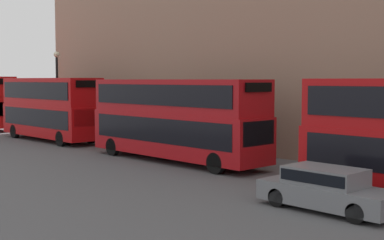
% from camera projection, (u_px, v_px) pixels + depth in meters
% --- Properties ---
extents(bus_second_in_queue, '(2.59, 11.43, 4.35)m').
position_uv_depth(bus_second_in_queue, '(175.00, 116.00, 28.17)').
color(bus_second_in_queue, '#A80F14').
rests_on(bus_second_in_queue, ground).
extents(bus_third_in_queue, '(2.59, 10.02, 4.45)m').
position_uv_depth(bus_third_in_queue, '(51.00, 106.00, 37.88)').
color(bus_third_in_queue, '#B20C0F').
rests_on(bus_third_in_queue, ground).
extents(car_hatchback, '(1.77, 4.63, 1.44)m').
position_uv_depth(car_hatchback, '(327.00, 188.00, 17.67)').
color(car_hatchback, slate).
rests_on(car_hatchback, ground).
extents(street_lamp, '(0.44, 0.44, 6.44)m').
position_uv_depth(street_lamp, '(57.00, 84.00, 40.26)').
color(street_lamp, black).
rests_on(street_lamp, ground).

